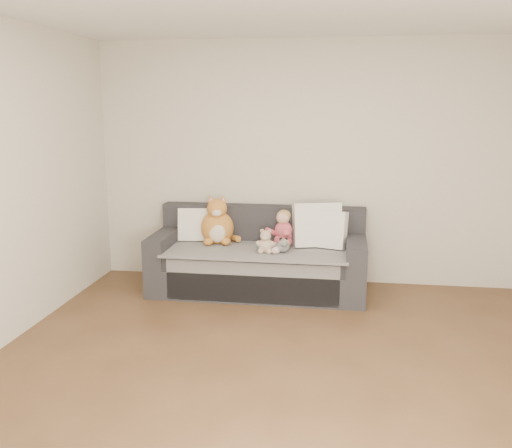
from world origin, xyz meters
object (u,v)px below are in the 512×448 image
(teddy_bear, at_px, (266,243))
(sippy_cup, at_px, (261,246))
(plush_cat, at_px, (218,225))
(sofa, at_px, (259,261))
(toddler, at_px, (282,232))

(teddy_bear, relative_size, sippy_cup, 2.26)
(sippy_cup, bearing_deg, plush_cat, 148.44)
(sofa, relative_size, teddy_bear, 8.99)
(plush_cat, relative_size, sippy_cup, 4.96)
(teddy_bear, bearing_deg, plush_cat, 151.88)
(toddler, bearing_deg, plush_cat, -166.78)
(sofa, xyz_separation_m, sippy_cup, (0.05, -0.23, 0.22))
(sofa, distance_m, plush_cat, 0.59)
(plush_cat, bearing_deg, teddy_bear, -41.43)
(plush_cat, height_order, sippy_cup, plush_cat)
(teddy_bear, distance_m, sippy_cup, 0.07)
(sofa, distance_m, teddy_bear, 0.37)
(toddler, distance_m, sippy_cup, 0.28)
(plush_cat, bearing_deg, sippy_cup, -42.33)
(toddler, height_order, plush_cat, plush_cat)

